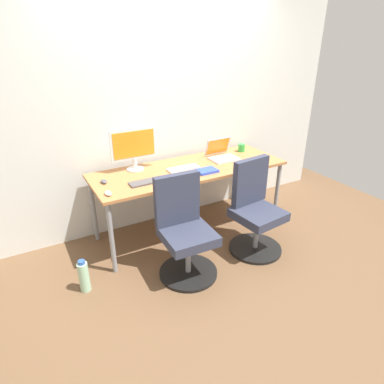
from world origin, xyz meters
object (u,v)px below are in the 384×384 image
Objects in this scene: desktop_monitor at (134,146)px; open_laptop at (222,154)px; coffee_mug at (242,148)px; water_bottle_on_floor at (84,276)px; office_chair_right at (255,211)px; office_chair_left at (184,232)px.

desktop_monitor reaches higher than open_laptop.
water_bottle_on_floor is at bearing -163.93° from coffee_mug.
coffee_mug is (0.40, 0.79, 0.38)m from office_chair_right.
desktop_monitor is at bearing 98.11° from office_chair_left.
open_laptop is (0.98, -0.14, -0.20)m from desktop_monitor.
water_bottle_on_floor is (-0.88, 0.18, -0.28)m from office_chair_left.
water_bottle_on_floor is 0.65× the size of desktop_monitor.
office_chair_left is at bearing -81.89° from desktop_monitor.
office_chair_left is 3.03× the size of water_bottle_on_floor.
open_laptop is at bearing -8.23° from desktop_monitor.
desktop_monitor is (-0.92, 0.85, 0.59)m from office_chair_right.
office_chair_left reaches higher than coffee_mug.
office_chair_right is (0.80, -0.00, 0.00)m from office_chair_left.
office_chair_left is at bearing -140.61° from open_laptop.
water_bottle_on_floor is at bearing 173.73° from office_chair_right.
coffee_mug is at bearing -2.66° from desktop_monitor.
office_chair_right is at bearing -6.27° from water_bottle_on_floor.
office_chair_right is at bearing -116.82° from coffee_mug.
desktop_monitor is 5.22× the size of coffee_mug.
desktop_monitor reaches higher than office_chair_left.
office_chair_right is at bearing -94.55° from open_laptop.
desktop_monitor reaches higher than coffee_mug.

